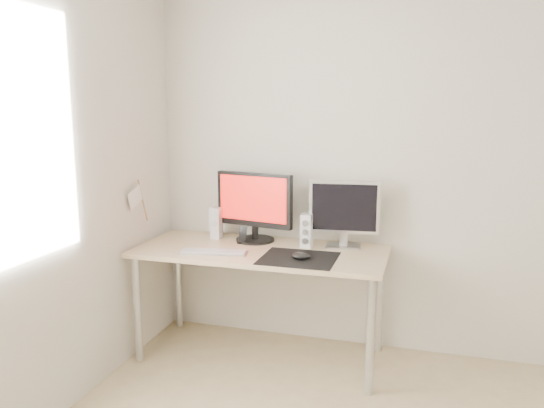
{
  "coord_description": "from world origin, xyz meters",
  "views": [
    {
      "loc": [
        0.07,
        -1.76,
        1.62
      ],
      "look_at": [
        -0.88,
        1.47,
        1.01
      ],
      "focal_mm": 35.0,
      "sensor_mm": 36.0,
      "label": 1
    }
  ],
  "objects_px": {
    "main_monitor": "(254,204)",
    "second_monitor": "(344,211)",
    "mouse": "(301,256)",
    "keyboard": "(214,252)",
    "desk": "(261,261)",
    "phone_dock": "(243,238)",
    "speaker_left": "(216,223)",
    "speaker_right": "(306,231)"
  },
  "relations": [
    {
      "from": "second_monitor",
      "to": "speaker_right",
      "type": "relative_size",
      "value": 2.08
    },
    {
      "from": "speaker_left",
      "to": "keyboard",
      "type": "bearing_deg",
      "value": -70.61
    },
    {
      "from": "speaker_left",
      "to": "keyboard",
      "type": "xyz_separation_m",
      "value": [
        0.13,
        -0.36,
        -0.1
      ]
    },
    {
      "from": "second_monitor",
      "to": "keyboard",
      "type": "relative_size",
      "value": 1.04
    },
    {
      "from": "speaker_left",
      "to": "speaker_right",
      "type": "relative_size",
      "value": 1.0
    },
    {
      "from": "second_monitor",
      "to": "main_monitor",
      "type": "bearing_deg",
      "value": -178.41
    },
    {
      "from": "speaker_right",
      "to": "main_monitor",
      "type": "bearing_deg",
      "value": 171.9
    },
    {
      "from": "main_monitor",
      "to": "speaker_left",
      "type": "relative_size",
      "value": 2.52
    },
    {
      "from": "mouse",
      "to": "speaker_left",
      "type": "height_order",
      "value": "speaker_left"
    },
    {
      "from": "keyboard",
      "to": "phone_dock",
      "type": "relative_size",
      "value": 3.83
    },
    {
      "from": "main_monitor",
      "to": "keyboard",
      "type": "relative_size",
      "value": 1.26
    },
    {
      "from": "keyboard",
      "to": "phone_dock",
      "type": "xyz_separation_m",
      "value": [
        0.1,
        0.28,
        0.03
      ]
    },
    {
      "from": "main_monitor",
      "to": "second_monitor",
      "type": "relative_size",
      "value": 1.21
    },
    {
      "from": "speaker_left",
      "to": "phone_dock",
      "type": "relative_size",
      "value": 1.92
    },
    {
      "from": "mouse",
      "to": "speaker_right",
      "type": "height_order",
      "value": "speaker_right"
    },
    {
      "from": "speaker_left",
      "to": "keyboard",
      "type": "height_order",
      "value": "speaker_left"
    },
    {
      "from": "desk",
      "to": "keyboard",
      "type": "distance_m",
      "value": 0.32
    },
    {
      "from": "mouse",
      "to": "main_monitor",
      "type": "height_order",
      "value": "main_monitor"
    },
    {
      "from": "mouse",
      "to": "keyboard",
      "type": "relative_size",
      "value": 0.27
    },
    {
      "from": "desk",
      "to": "mouse",
      "type": "bearing_deg",
      "value": -30.05
    },
    {
      "from": "mouse",
      "to": "phone_dock",
      "type": "bearing_deg",
      "value": 149.05
    },
    {
      "from": "speaker_left",
      "to": "mouse",
      "type": "bearing_deg",
      "value": -27.55
    },
    {
      "from": "desk",
      "to": "phone_dock",
      "type": "bearing_deg",
      "value": 147.32
    },
    {
      "from": "main_monitor",
      "to": "mouse",
      "type": "bearing_deg",
      "value": -41.22
    },
    {
      "from": "main_monitor",
      "to": "second_monitor",
      "type": "distance_m",
      "value": 0.6
    },
    {
      "from": "second_monitor",
      "to": "phone_dock",
      "type": "distance_m",
      "value": 0.7
    },
    {
      "from": "mouse",
      "to": "keyboard",
      "type": "height_order",
      "value": "mouse"
    },
    {
      "from": "desk",
      "to": "speaker_right",
      "type": "bearing_deg",
      "value": 24.88
    },
    {
      "from": "second_monitor",
      "to": "keyboard",
      "type": "bearing_deg",
      "value": -153.61
    },
    {
      "from": "keyboard",
      "to": "main_monitor",
      "type": "bearing_deg",
      "value": 67.0
    },
    {
      "from": "speaker_left",
      "to": "phone_dock",
      "type": "xyz_separation_m",
      "value": [
        0.22,
        -0.08,
        -0.07
      ]
    },
    {
      "from": "speaker_right",
      "to": "keyboard",
      "type": "bearing_deg",
      "value": -149.82
    },
    {
      "from": "mouse",
      "to": "speaker_right",
      "type": "xyz_separation_m",
      "value": [
        -0.03,
        0.3,
        0.08
      ]
    },
    {
      "from": "second_monitor",
      "to": "speaker_right",
      "type": "bearing_deg",
      "value": -163.19
    },
    {
      "from": "mouse",
      "to": "desk",
      "type": "xyz_separation_m",
      "value": [
        -0.31,
        0.18,
        -0.1
      ]
    },
    {
      "from": "desk",
      "to": "second_monitor",
      "type": "relative_size",
      "value": 3.54
    },
    {
      "from": "phone_dock",
      "to": "desk",
      "type": "bearing_deg",
      "value": -32.68
    },
    {
      "from": "main_monitor",
      "to": "speaker_left",
      "type": "xyz_separation_m",
      "value": [
        -0.28,
        0.0,
        -0.15
      ]
    },
    {
      "from": "desk",
      "to": "main_monitor",
      "type": "relative_size",
      "value": 2.92
    },
    {
      "from": "speaker_right",
      "to": "keyboard",
      "type": "relative_size",
      "value": 0.5
    },
    {
      "from": "desk",
      "to": "keyboard",
      "type": "relative_size",
      "value": 3.69
    },
    {
      "from": "main_monitor",
      "to": "second_monitor",
      "type": "height_order",
      "value": "main_monitor"
    }
  ]
}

